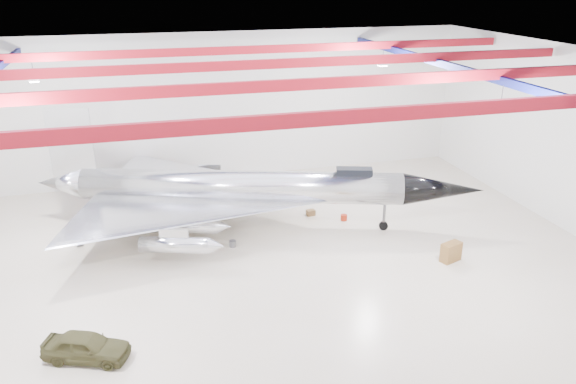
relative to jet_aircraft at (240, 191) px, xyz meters
name	(u,v)px	position (x,y,z in m)	size (l,w,h in m)	color
floor	(248,269)	(-0.73, -5.36, -2.45)	(40.00, 40.00, 0.00)	beige
wall_back	(205,108)	(-0.73, 9.64, 3.05)	(40.00, 40.00, 0.00)	silver
wall_right	(576,143)	(19.27, -5.36, 3.05)	(30.00, 30.00, 0.00)	silver
ceiling	(241,62)	(-0.73, -5.36, 8.55)	(40.00, 40.00, 0.00)	#0A0F38
ceiling_structure	(242,77)	(-0.73, -5.36, 7.87)	(39.50, 29.50, 1.08)	maroon
jet_aircraft	(240,191)	(0.00, 0.00, 0.00)	(26.60, 19.76, 7.48)	silver
jeep	(86,347)	(-8.64, -11.02, -1.85)	(1.43, 3.55, 1.21)	#3E3C1F
desk	(451,252)	(10.30, -7.47, -1.91)	(1.18, 0.59, 1.08)	brown
crate_ply	(177,240)	(-4.13, -1.09, -2.30)	(0.44, 0.35, 0.31)	olive
engine_drum	(233,244)	(-1.04, -2.54, -2.27)	(0.41, 0.41, 0.37)	#59595B
parts_bin	(311,213)	(4.74, 0.57, -2.27)	(0.53, 0.42, 0.37)	olive
crate_small	(80,244)	(-9.64, -0.04, -2.32)	(0.38, 0.30, 0.27)	#59595B
tool_chest	(344,217)	(6.56, -0.77, -2.26)	(0.42, 0.42, 0.38)	#A82710
oil_barrel	(196,223)	(-2.76, 0.87, -2.25)	(0.58, 0.46, 0.40)	olive
spares_box	(240,199)	(0.71, 4.18, -2.28)	(0.38, 0.38, 0.34)	#59595B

